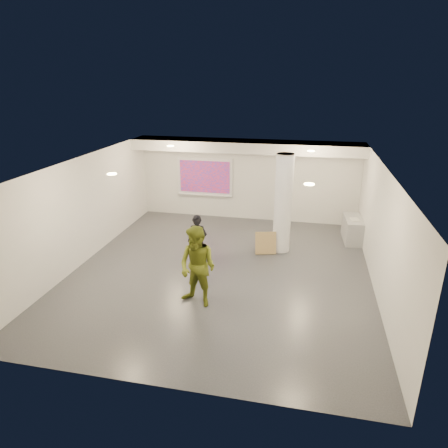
% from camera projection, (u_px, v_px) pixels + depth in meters
% --- Properties ---
extents(floor, '(8.00, 9.00, 0.01)m').
position_uv_depth(floor, '(221.00, 271.00, 11.03)').
color(floor, '#34363B').
rests_on(floor, ground).
extents(ceiling, '(8.00, 9.00, 0.01)m').
position_uv_depth(ceiling, '(221.00, 164.00, 9.99)').
color(ceiling, white).
rests_on(ceiling, floor).
extents(wall_back, '(8.00, 0.01, 3.00)m').
position_uv_depth(wall_back, '(247.00, 180.00, 14.64)').
color(wall_back, silver).
rests_on(wall_back, floor).
extents(wall_front, '(8.00, 0.01, 3.00)m').
position_uv_depth(wall_front, '(160.00, 313.00, 6.39)').
color(wall_front, silver).
rests_on(wall_front, floor).
extents(wall_left, '(0.01, 9.00, 3.00)m').
position_uv_depth(wall_left, '(83.00, 210.00, 11.30)').
color(wall_left, silver).
rests_on(wall_left, floor).
extents(wall_right, '(0.01, 9.00, 3.00)m').
position_uv_depth(wall_right, '(381.00, 232.00, 9.73)').
color(wall_right, silver).
rests_on(wall_right, floor).
extents(soffit_band, '(8.00, 1.10, 0.36)m').
position_uv_depth(soffit_band, '(246.00, 146.00, 13.68)').
color(soffit_band, silver).
rests_on(soffit_band, ceiling).
extents(downlight_nw, '(0.22, 0.22, 0.02)m').
position_uv_depth(downlight_nw, '(170.00, 146.00, 12.73)').
color(downlight_nw, '#FFEF93').
rests_on(downlight_nw, ceiling).
extents(downlight_ne, '(0.22, 0.22, 0.02)m').
position_uv_depth(downlight_ne, '(311.00, 151.00, 11.86)').
color(downlight_ne, '#FFEF93').
rests_on(downlight_ne, ceiling).
extents(downlight_sw, '(0.22, 0.22, 0.02)m').
position_uv_depth(downlight_sw, '(112.00, 174.00, 9.06)').
color(downlight_sw, '#FFEF93').
rests_on(downlight_sw, ceiling).
extents(downlight_se, '(0.22, 0.22, 0.02)m').
position_uv_depth(downlight_se, '(309.00, 184.00, 8.19)').
color(downlight_se, '#FFEF93').
rests_on(downlight_se, ceiling).
extents(column, '(0.52, 0.52, 3.00)m').
position_uv_depth(column, '(283.00, 204.00, 11.87)').
color(column, white).
rests_on(column, floor).
extents(projection_screen, '(2.10, 0.13, 1.42)m').
position_uv_depth(projection_screen, '(205.00, 177.00, 14.90)').
color(projection_screen, white).
rests_on(projection_screen, wall_back).
extents(credenza, '(0.62, 1.35, 0.77)m').
position_uv_depth(credenza, '(353.00, 229.00, 13.00)').
color(credenza, '#95989B').
rests_on(credenza, floor).
extents(papers_stack, '(0.33, 0.39, 0.02)m').
position_uv_depth(papers_stack, '(355.00, 219.00, 12.72)').
color(papers_stack, silver).
rests_on(papers_stack, credenza).
extents(cardboard_back, '(0.66, 0.36, 0.68)m').
position_uv_depth(cardboard_back, '(266.00, 243.00, 12.04)').
color(cardboard_back, '#9C7E4C').
rests_on(cardboard_back, floor).
extents(cardboard_front, '(0.50, 0.29, 0.51)m').
position_uv_depth(cardboard_front, '(266.00, 243.00, 12.28)').
color(cardboard_front, '#9C7E4C').
rests_on(cardboard_front, floor).
extents(woman, '(0.56, 0.38, 1.51)m').
position_uv_depth(woman, '(197.00, 242.00, 11.07)').
color(woman, black).
rests_on(woman, floor).
extents(man, '(1.13, 1.00, 1.93)m').
position_uv_depth(man, '(198.00, 267.00, 9.13)').
color(man, olive).
rests_on(man, floor).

